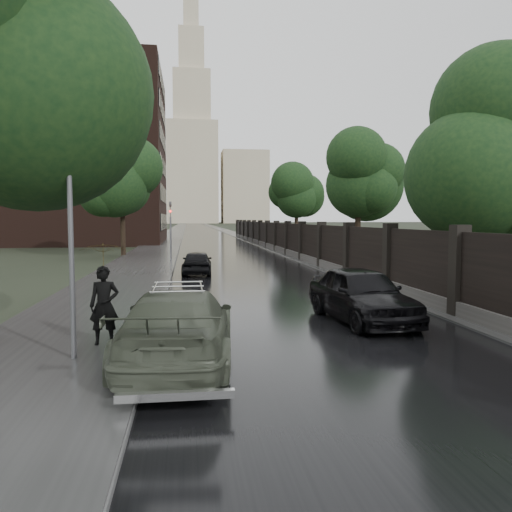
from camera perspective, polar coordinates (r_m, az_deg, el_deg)
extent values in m
plane|color=black|center=(9.46, 12.61, -13.51)|extent=(800.00, 800.00, 0.00)
cube|color=black|center=(198.47, -6.90, 3.44)|extent=(8.00, 420.00, 0.02)
cube|color=#2D2D2D|center=(198.47, -8.64, 3.44)|extent=(4.00, 420.00, 0.16)
cube|color=#2D2D2D|center=(198.64, -5.31, 3.46)|extent=(3.00, 420.00, 0.08)
cube|color=#383533|center=(41.25, 3.08, 0.64)|extent=(0.40, 75.00, 0.50)
cube|color=black|center=(41.19, 3.09, 2.38)|extent=(0.15, 75.00, 2.00)
cube|color=black|center=(78.83, -2.14, 3.19)|extent=(0.45, 0.45, 2.70)
cylinder|color=black|center=(38.73, -15.00, 4.23)|extent=(0.36, 0.36, 5.85)
sphere|color=black|center=(38.80, -15.06, 7.68)|extent=(4.25, 4.25, 4.25)
cylinder|color=black|center=(19.60, 25.28, 3.56)|extent=(0.36, 0.36, 5.53)
sphere|color=black|center=(19.71, 25.49, 9.99)|extent=(4.08, 4.08, 4.08)
cylinder|color=black|center=(32.25, 11.57, 4.01)|extent=(0.36, 0.36, 5.53)
sphere|color=black|center=(32.32, 11.62, 7.93)|extent=(4.08, 4.08, 4.08)
cylinder|color=black|center=(49.59, 4.64, 4.15)|extent=(0.36, 0.36, 5.53)
sphere|color=black|center=(49.64, 4.66, 6.71)|extent=(4.08, 4.08, 4.08)
cylinder|color=#59595E|center=(10.18, -20.40, 1.91)|extent=(0.10, 0.10, 5.00)
cube|color=#59595E|center=(10.40, -20.78, 16.08)|extent=(0.25, 0.12, 0.12)
cylinder|color=#59595E|center=(33.48, -9.72, 1.88)|extent=(0.12, 0.12, 3.00)
imported|color=#59595E|center=(33.45, -9.76, 5.31)|extent=(0.16, 0.20, 1.00)
sphere|color=#FF0C0C|center=(33.30, -9.77, 5.05)|extent=(0.14, 0.14, 0.14)
cube|color=black|center=(62.63, -21.82, 10.53)|extent=(24.00, 18.00, 20.00)
cube|color=tan|center=(310.36, -13.24, 7.72)|extent=(28.00, 22.00, 44.00)
cube|color=tan|center=(311.02, -1.31, 7.82)|extent=(28.00, 22.00, 44.00)
cube|color=tan|center=(309.64, -7.28, 9.29)|extent=(30.00, 30.00, 60.00)
cube|color=tan|center=(315.66, -7.36, 16.54)|extent=(22.00, 22.00, 40.00)
cube|color=tan|center=(323.37, -7.41, 21.74)|extent=(15.00, 15.00, 30.00)
cube|color=tan|center=(330.65, -7.45, 25.38)|extent=(9.00, 9.00, 18.00)
imported|color=#474E3E|center=(10.07, -8.84, -7.96)|extent=(2.51, 5.31, 1.49)
imported|color=black|center=(25.68, -6.76, -0.75)|extent=(1.66, 3.76, 1.26)
imported|color=black|center=(14.22, 11.97, -4.30)|extent=(2.28, 4.70, 1.55)
imported|color=black|center=(11.30, -16.95, -5.40)|extent=(0.65, 0.45, 1.70)
imported|color=black|center=(11.15, -17.11, 1.50)|extent=(1.06, 1.08, 0.91)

